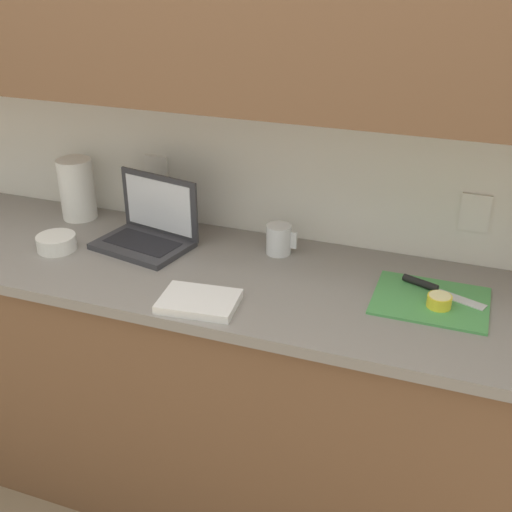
% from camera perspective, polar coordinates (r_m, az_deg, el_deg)
% --- Properties ---
extents(ground_plane, '(12.00, 12.00, 0.00)m').
position_cam_1_polar(ground_plane, '(2.60, -2.94, -19.65)').
color(ground_plane, '#847056').
rests_on(ground_plane, ground).
extents(wall_back, '(5.20, 0.38, 2.60)m').
position_cam_1_polar(wall_back, '(2.04, -1.23, 17.67)').
color(wall_back, white).
rests_on(wall_back, ground_plane).
extents(counter_unit, '(2.59, 0.63, 0.93)m').
position_cam_1_polar(counter_unit, '(2.29, -3.67, -11.25)').
color(counter_unit, brown).
rests_on(counter_unit, ground_plane).
extents(laptop, '(0.35, 0.27, 0.23)m').
position_cam_1_polar(laptop, '(2.21, -9.45, 2.42)').
color(laptop, '#333338').
rests_on(laptop, counter_unit).
extents(cutting_board, '(0.32, 0.26, 0.01)m').
position_cam_1_polar(cutting_board, '(1.92, 15.26, -3.86)').
color(cutting_board, '#4C9E51').
rests_on(cutting_board, counter_unit).
extents(knife, '(0.25, 0.12, 0.02)m').
position_cam_1_polar(knife, '(1.97, 15.15, -2.63)').
color(knife, silver).
rests_on(knife, cutting_board).
extents(lemon_half_cut, '(0.07, 0.07, 0.04)m').
position_cam_1_polar(lemon_half_cut, '(1.88, 15.97, -3.89)').
color(lemon_half_cut, yellow).
rests_on(lemon_half_cut, cutting_board).
extents(measuring_cup, '(0.10, 0.08, 0.10)m').
position_cam_1_polar(measuring_cup, '(2.11, 2.05, 1.49)').
color(measuring_cup, silver).
rests_on(measuring_cup, counter_unit).
extents(bowl_white, '(0.13, 0.13, 0.05)m').
position_cam_1_polar(bowl_white, '(2.25, -17.32, 1.15)').
color(bowl_white, white).
rests_on(bowl_white, counter_unit).
extents(paper_towel_roll, '(0.13, 0.13, 0.22)m').
position_cam_1_polar(paper_towel_roll, '(2.45, -15.63, 5.76)').
color(paper_towel_roll, white).
rests_on(paper_towel_roll, counter_unit).
extents(dish_towel, '(0.24, 0.18, 0.02)m').
position_cam_1_polar(dish_towel, '(1.84, -5.09, -4.04)').
color(dish_towel, white).
rests_on(dish_towel, counter_unit).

